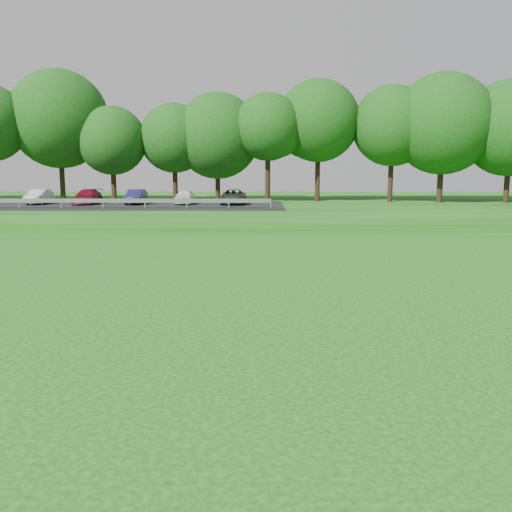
{
  "coord_description": "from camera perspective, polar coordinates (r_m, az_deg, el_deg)",
  "views": [
    {
      "loc": [
        -13.75,
        -13.82,
        4.08
      ],
      "look_at": [
        -13.89,
        3.25,
        1.3
      ],
      "focal_mm": 40.0,
      "sensor_mm": 36.0,
      "label": 1
    }
  ],
  "objects": [
    {
      "name": "treeline",
      "position": [
        53.76,
        15.72,
        13.19
      ],
      "size": [
        104.0,
        7.0,
        15.0
      ],
      "primitive_type": null,
      "color": "#16400E",
      "rests_on": "berm"
    },
    {
      "name": "parking_lot",
      "position": [
        47.76,
        -11.52,
        5.4
      ],
      "size": [
        24.0,
        9.0,
        1.38
      ],
      "color": "black",
      "rests_on": "berm"
    },
    {
      "name": "walking_path",
      "position": [
        36.73,
        22.47,
        2.2
      ],
      "size": [
        130.0,
        1.6,
        0.04
      ],
      "primitive_type": "cube",
      "color": "gray",
      "rests_on": "ground"
    },
    {
      "name": "berm",
      "position": [
        49.9,
        16.52,
        4.52
      ],
      "size": [
        130.0,
        30.0,
        0.6
      ],
      "primitive_type": "cube",
      "color": "#16430C",
      "rests_on": "ground"
    }
  ]
}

